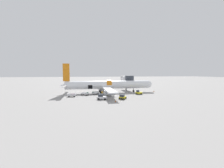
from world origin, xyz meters
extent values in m
plane|color=gray|center=(0.00, 0.00, 0.00)|extent=(500.00, 500.00, 0.00)
cylinder|color=#4C4C51|center=(9.44, 14.38, 1.94)|extent=(0.60, 0.60, 3.89)
cube|color=silver|center=(9.44, 14.38, 5.30)|extent=(2.81, 10.93, 2.81)
cube|color=#333842|center=(9.44, 9.51, 5.30)|extent=(3.66, 1.60, 3.38)
cylinder|color=white|center=(-0.14, 7.24, 3.32)|extent=(34.85, 3.35, 3.35)
sphere|color=white|center=(17.29, 7.24, 3.32)|extent=(3.18, 3.18, 3.18)
cone|color=white|center=(-17.57, 7.24, 3.32)|extent=(3.85, 3.08, 3.08)
cylinder|color=orange|center=(-0.14, 7.20, 3.62)|extent=(2.09, 3.36, 3.36)
cube|color=orange|center=(-16.94, 7.24, 8.43)|extent=(2.51, 0.28, 6.88)
cube|color=white|center=(-16.82, 2.38, 3.65)|extent=(1.24, 9.71, 0.20)
cube|color=white|center=(-16.82, 12.09, 3.65)|extent=(1.24, 9.71, 0.20)
cube|color=white|center=(-1.53, -1.94, 2.40)|extent=(2.95, 17.34, 0.40)
cube|color=white|center=(-1.53, 16.41, 2.40)|extent=(2.95, 17.34, 0.40)
cylinder|color=#B2B7BF|center=(-1.33, -1.72, 1.25)|extent=(3.58, 1.99, 1.99)
cylinder|color=#B2B7BF|center=(-1.33, 16.19, 1.25)|extent=(3.58, 1.99, 1.99)
cube|color=black|center=(-7.81, 5.58, 2.73)|extent=(1.70, 0.12, 1.40)
cylinder|color=#56565B|center=(10.66, 7.24, 1.47)|extent=(0.22, 0.22, 2.03)
sphere|color=black|center=(10.66, 7.24, 0.45)|extent=(0.90, 0.90, 0.90)
cylinder|color=#56565B|center=(-3.63, 4.86, 1.47)|extent=(0.22, 0.22, 2.03)
sphere|color=black|center=(-3.63, 4.86, 0.45)|extent=(0.90, 0.90, 0.90)
cylinder|color=#56565B|center=(-3.63, 9.61, 1.47)|extent=(0.22, 0.22, 2.03)
sphere|color=black|center=(-3.63, 9.61, 0.45)|extent=(0.90, 0.90, 0.90)
cube|color=yellow|center=(10.63, 0.96, 0.56)|extent=(2.81, 2.16, 0.64)
cube|color=#232833|center=(10.21, 1.10, 1.24)|extent=(1.45, 1.53, 0.72)
cube|color=black|center=(9.40, 1.36, 0.43)|extent=(0.52, 1.29, 0.32)
sphere|color=black|center=(10.04, 1.89, 0.28)|extent=(0.56, 0.56, 0.56)
sphere|color=black|center=(9.61, 0.56, 0.28)|extent=(0.56, 0.56, 0.56)
sphere|color=black|center=(11.64, 1.37, 0.28)|extent=(0.56, 0.56, 0.56)
sphere|color=black|center=(11.21, 0.04, 0.28)|extent=(0.56, 0.56, 0.56)
cube|color=silver|center=(-4.47, -6.93, 0.59)|extent=(3.23, 2.23, 0.70)
cube|color=#232833|center=(-4.96, -6.78, 1.32)|extent=(1.62, 1.54, 0.77)
cube|color=black|center=(-5.92, -6.47, 0.45)|extent=(0.50, 1.24, 0.35)
sphere|color=black|center=(-5.22, -5.99, 0.28)|extent=(0.56, 0.56, 0.56)
sphere|color=black|center=(-5.63, -7.26, 0.28)|extent=(0.56, 0.56, 0.56)
sphere|color=black|center=(-3.31, -6.60, 0.28)|extent=(0.56, 0.56, 0.56)
sphere|color=black|center=(-3.72, -7.87, 0.28)|extent=(0.56, 0.56, 0.56)
cube|color=yellow|center=(1.95, -7.37, 0.51)|extent=(2.74, 2.89, 0.55)
cube|color=#232833|center=(1.68, -7.70, 1.11)|extent=(1.71, 1.68, 0.65)
cube|color=black|center=(1.15, -8.37, 0.40)|extent=(1.15, 0.96, 0.28)
sphere|color=black|center=(0.86, -7.57, 0.28)|extent=(0.56, 0.56, 0.56)
sphere|color=black|center=(1.99, -8.48, 0.28)|extent=(0.56, 0.56, 0.56)
sphere|color=black|center=(1.91, -6.25, 0.28)|extent=(0.56, 0.56, 0.56)
sphere|color=black|center=(3.04, -7.16, 0.28)|extent=(0.56, 0.56, 0.56)
cube|color=silver|center=(-5.85, 3.66, 0.47)|extent=(2.83, 2.17, 0.05)
cube|color=silver|center=(-4.63, 3.91, 0.76)|extent=(0.40, 1.68, 0.52)
cube|color=silver|center=(-5.69, 2.86, 0.76)|extent=(2.45, 0.55, 0.52)
cube|color=silver|center=(-6.01, 4.47, 0.76)|extent=(2.45, 0.55, 0.52)
cube|color=#333338|center=(-4.16, 4.00, 0.27)|extent=(0.90, 0.26, 0.06)
sphere|color=black|center=(-4.81, 3.00, 0.20)|extent=(0.40, 0.40, 0.40)
sphere|color=black|center=(-5.15, 4.67, 0.20)|extent=(0.40, 0.40, 0.40)
sphere|color=black|center=(-6.55, 2.65, 0.20)|extent=(0.40, 0.40, 0.40)
sphere|color=black|center=(-6.89, 4.32, 0.20)|extent=(0.40, 0.40, 0.40)
cube|color=#14472D|center=(-6.66, 3.73, 0.78)|extent=(0.52, 0.29, 0.56)
cube|color=olive|center=(-5.28, 3.58, 0.68)|extent=(0.44, 0.30, 0.35)
cube|color=silver|center=(-9.79, 2.20, 0.54)|extent=(3.05, 2.25, 0.05)
cube|color=silver|center=(-8.54, 1.69, 0.77)|extent=(0.55, 1.23, 0.40)
cube|color=silver|center=(-10.02, 1.63, 0.77)|extent=(2.53, 1.08, 0.40)
cube|color=silver|center=(-9.55, 2.78, 0.77)|extent=(2.53, 1.08, 0.40)
cube|color=#333338|center=(-8.09, 1.51, 0.31)|extent=(0.86, 0.41, 0.06)
sphere|color=black|center=(-9.14, 1.23, 0.20)|extent=(0.40, 0.40, 0.40)
sphere|color=black|center=(-8.65, 2.44, 0.20)|extent=(0.40, 0.40, 0.40)
sphere|color=black|center=(-10.93, 1.96, 0.20)|extent=(0.40, 0.40, 0.40)
sphere|color=black|center=(-10.44, 3.17, 0.20)|extent=(0.40, 0.40, 0.40)
cube|color=#2D2D33|center=(-9.64, 2.03, 0.69)|extent=(0.56, 0.28, 0.26)
cube|color=#14472D|center=(-8.91, 2.06, 0.86)|extent=(0.59, 0.42, 0.59)
cube|color=silver|center=(-14.33, 0.03, 0.43)|extent=(2.83, 1.95, 0.05)
cube|color=silver|center=(-13.02, -0.08, 0.72)|extent=(0.21, 1.73, 0.53)
cube|color=silver|center=(-14.40, -0.80, 0.72)|extent=(2.63, 0.28, 0.53)
cube|color=silver|center=(-14.26, 0.86, 0.72)|extent=(2.63, 0.28, 0.53)
cube|color=#333338|center=(-12.54, -0.12, 0.25)|extent=(0.90, 0.16, 0.06)
sphere|color=black|center=(-13.47, -0.91, 0.20)|extent=(0.40, 0.40, 0.40)
sphere|color=black|center=(-13.32, 0.81, 0.20)|extent=(0.40, 0.40, 0.40)
sphere|color=black|center=(-15.34, -0.75, 0.20)|extent=(0.40, 0.40, 0.40)
sphere|color=black|center=(-15.20, 0.97, 0.20)|extent=(0.40, 0.40, 0.40)
cube|color=black|center=(-15.20, 0.23, 0.62)|extent=(0.57, 0.34, 0.34)
cube|color=#4C1E1E|center=(-14.11, -0.05, 0.68)|extent=(0.52, 0.26, 0.44)
cube|color=#721951|center=(-13.75, -0.10, 0.72)|extent=(0.51, 0.30, 0.52)
cylinder|color=#2D2D33|center=(-2.08, 1.46, 0.42)|extent=(0.41, 0.41, 0.84)
cylinder|color=#B7E019|center=(-2.08, 1.46, 1.17)|extent=(0.53, 0.53, 0.66)
sphere|color=tan|center=(-2.08, 1.46, 1.61)|extent=(0.23, 0.23, 0.23)
cylinder|color=#B7E019|center=(-1.87, 1.57, 1.10)|extent=(0.17, 0.17, 0.61)
cylinder|color=#B7E019|center=(-2.29, 1.35, 1.10)|extent=(0.17, 0.17, 0.61)
cylinder|color=#2D2D33|center=(-3.60, 0.94, 0.41)|extent=(0.41, 0.41, 0.82)
cylinder|color=orange|center=(-3.60, 0.94, 1.14)|extent=(0.53, 0.53, 0.65)
sphere|color=beige|center=(-3.60, 0.94, 1.58)|extent=(0.23, 0.23, 0.23)
cylinder|color=orange|center=(-3.47, 0.75, 1.07)|extent=(0.17, 0.17, 0.59)
cylinder|color=orange|center=(-3.72, 1.13, 1.07)|extent=(0.17, 0.17, 0.59)
cylinder|color=#2D2D33|center=(-2.32, 3.02, 0.42)|extent=(0.41, 0.41, 0.85)
cylinder|color=orange|center=(-2.32, 3.02, 1.18)|extent=(0.52, 0.52, 0.67)
sphere|color=brown|center=(-2.32, 3.02, 1.63)|extent=(0.23, 0.23, 0.23)
cylinder|color=orange|center=(-2.23, 3.24, 1.11)|extent=(0.17, 0.17, 0.61)
cylinder|color=orange|center=(-2.42, 2.81, 1.11)|extent=(0.17, 0.17, 0.61)
cylinder|color=black|center=(-1.79, 4.67, 0.39)|extent=(0.33, 0.33, 0.78)
cylinder|color=orange|center=(-1.79, 4.67, 1.09)|extent=(0.42, 0.42, 0.61)
sphere|color=beige|center=(-1.79, 4.67, 1.50)|extent=(0.22, 0.22, 0.22)
cylinder|color=orange|center=(-1.83, 4.46, 1.02)|extent=(0.13, 0.13, 0.56)
cylinder|color=orange|center=(-1.75, 4.88, 1.02)|extent=(0.13, 0.13, 0.56)
cube|color=#1E2347|center=(-3.45, 2.84, 0.26)|extent=(0.48, 0.41, 0.53)
cube|color=black|center=(-3.45, 2.84, 0.59)|extent=(0.25, 0.14, 0.12)
cube|color=#14472D|center=(-4.26, 1.59, 0.35)|extent=(0.45, 0.28, 0.71)
cube|color=black|center=(-4.26, 1.59, 0.77)|extent=(0.27, 0.06, 0.12)
cube|color=black|center=(19.54, 6.05, 0.01)|extent=(0.56, 0.56, 0.03)
cone|color=orange|center=(19.54, 6.05, 0.34)|extent=(0.41, 0.41, 0.67)
cylinder|color=white|center=(19.54, 6.05, 0.37)|extent=(0.24, 0.24, 0.08)
cube|color=black|center=(-1.16, -11.26, 0.01)|extent=(0.45, 0.45, 0.03)
cone|color=orange|center=(-1.16, -11.26, 0.31)|extent=(0.33, 0.33, 0.62)
cylinder|color=white|center=(-1.16, -11.26, 0.34)|extent=(0.19, 0.19, 0.07)
camera|label=1|loc=(-9.09, -48.73, 8.21)|focal=22.00mm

